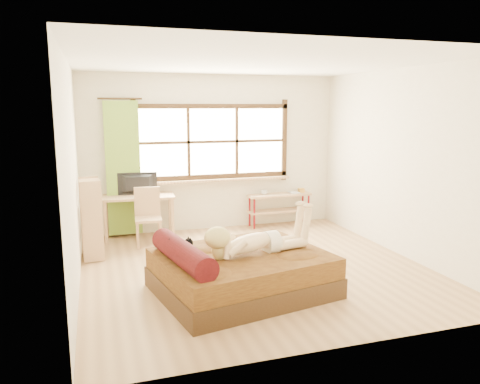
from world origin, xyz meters
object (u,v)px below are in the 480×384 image
object	(u,v)px
woman	(256,230)
bookshelf	(91,218)
kitten	(179,247)
desk	(139,201)
pipe_shelf	(280,202)
bed	(239,272)
chair	(148,213)

from	to	relation	value
woman	bookshelf	world-z (taller)	bookshelf
kitten	bookshelf	xyz separation A→B (m)	(-0.95, 1.77, -0.01)
desk	kitten	bearing A→B (deg)	-81.55
pipe_shelf	bookshelf	world-z (taller)	bookshelf
bed	chair	bearing A→B (deg)	97.25
bed	desk	distance (m)	2.86
bed	pipe_shelf	bearing A→B (deg)	48.18
bed	bookshelf	xyz separation A→B (m)	(-1.62, 1.88, 0.32)
kitten	chair	bearing A→B (deg)	81.46
chair	desk	bearing A→B (deg)	109.93
desk	bookshelf	size ratio (longest dim) A/B	1.04
woman	chair	xyz separation A→B (m)	(-0.97, 2.37, -0.25)
kitten	bookshelf	world-z (taller)	bookshelf
bed	chair	world-z (taller)	chair
bed	desk	world-z (taller)	same
kitten	bed	bearing A→B (deg)	-20.32
pipe_shelf	chair	bearing A→B (deg)	-170.63
chair	kitten	bearing A→B (deg)	-83.52
desk	chair	size ratio (longest dim) A/B	1.31
woman	pipe_shelf	distance (m)	3.23
woman	desk	size ratio (longest dim) A/B	1.12
woman	pipe_shelf	size ratio (longest dim) A/B	1.12
kitten	pipe_shelf	bearing A→B (deg)	37.97
bookshelf	chair	bearing A→B (deg)	24.65
bed	kitten	world-z (taller)	bed
bookshelf	bed	bearing A→B (deg)	-52.60
woman	desk	xyz separation A→B (m)	(-1.08, 2.74, -0.13)
woman	kitten	world-z (taller)	woman
desk	woman	bearing A→B (deg)	-64.65
kitten	bookshelf	size ratio (longest dim) A/B	0.25
chair	bookshelf	bearing A→B (deg)	-148.06
kitten	desk	distance (m)	2.60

